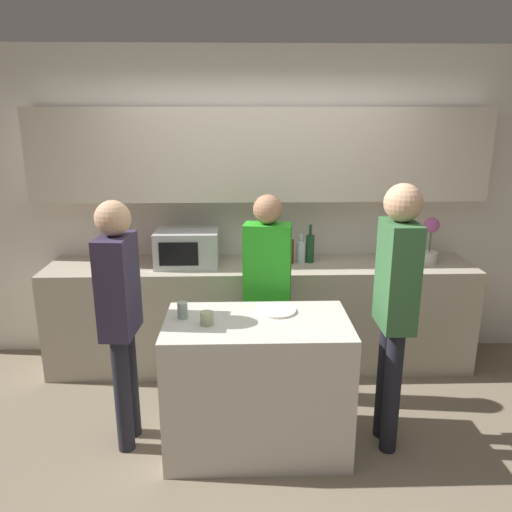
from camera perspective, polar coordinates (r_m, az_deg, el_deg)
ground_plane at (r=3.42m, az=1.47°, el=-23.03°), size 14.00×14.00×0.00m
back_wall at (r=4.36m, az=0.42°, el=7.90°), size 6.40×0.40×2.70m
back_counter at (r=4.38m, az=0.52°, el=-6.71°), size 3.60×0.62×0.92m
kitchen_island at (r=3.36m, az=0.13°, el=-14.46°), size 1.17×0.65×0.90m
microwave at (r=4.20m, az=-7.86°, el=0.93°), size 0.52×0.39×0.30m
toaster at (r=4.32m, az=-15.35°, el=0.09°), size 0.26×0.16×0.18m
potted_plant at (r=4.46m, az=19.29°, el=1.69°), size 0.14×0.14×0.40m
bottle_0 at (r=4.24m, az=3.92°, el=0.61°), size 0.06×0.06×0.29m
bottle_1 at (r=4.27m, az=5.17°, el=0.53°), size 0.08×0.08×0.25m
bottle_2 at (r=4.28m, az=6.19°, el=0.92°), size 0.07×0.07×0.33m
plate_on_island at (r=3.29m, az=2.32°, el=-6.24°), size 0.26×0.26×0.01m
cup_0 at (r=3.09m, az=-5.63°, el=-7.10°), size 0.08×0.08×0.08m
cup_1 at (r=3.20m, az=-8.39°, el=-6.15°), size 0.06×0.06×0.11m
person_left at (r=3.68m, az=1.29°, el=-3.07°), size 0.37×0.24×1.60m
person_center at (r=3.26m, az=-15.31°, el=-5.53°), size 0.22×0.35×1.66m
person_right at (r=3.23m, az=15.67°, el=-4.40°), size 0.23×0.34×1.76m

